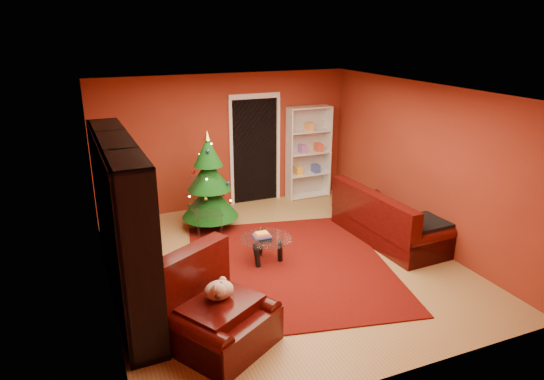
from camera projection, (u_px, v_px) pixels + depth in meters
name	position (u px, v px, depth m)	size (l,w,h in m)	color
floor	(282.00, 264.00, 7.42)	(5.00, 5.50, 0.05)	olive
ceiling	(283.00, 89.00, 6.56)	(5.00, 5.50, 0.05)	silver
wall_back	(225.00, 141.00, 9.42)	(5.00, 0.05, 2.60)	maroon
wall_left	(99.00, 206.00, 6.08)	(0.05, 5.50, 2.60)	maroon
wall_right	(424.00, 164.00, 7.91)	(0.05, 5.50, 2.60)	maroon
doorway	(255.00, 151.00, 9.68)	(1.06, 0.60, 2.16)	black
rug	(290.00, 265.00, 7.31)	(2.90, 3.38, 0.02)	#570C08
media_unit	(123.00, 224.00, 6.05)	(0.44, 2.84, 2.18)	black
christmas_tree	(209.00, 182.00, 8.42)	(1.00, 1.00, 1.77)	#0B3F0E
gift_box_green	(198.00, 212.00, 9.04)	(0.28, 0.28, 0.28)	#2A6729
gift_box_red	(194.00, 215.00, 8.97)	(0.21, 0.21, 0.21)	#9F110F
white_bookshelf	(309.00, 153.00, 9.97)	(0.90, 0.32, 1.95)	white
armchair	(220.00, 310.00, 5.39)	(1.12, 1.12, 0.88)	black
dog	(219.00, 290.00, 5.39)	(0.40, 0.30, 0.29)	beige
sofa	(390.00, 214.00, 8.09)	(2.11, 0.95, 0.91)	black
coffee_table	(266.00, 249.00, 7.38)	(0.79, 0.79, 0.49)	gray
acrylic_chair	(207.00, 212.00, 8.16)	(0.48, 0.52, 0.93)	#66605B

